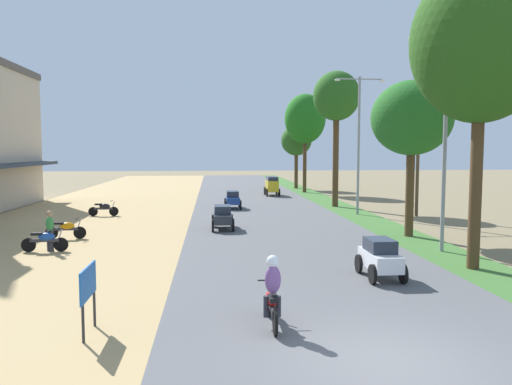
{
  "coord_description": "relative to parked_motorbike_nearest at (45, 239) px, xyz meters",
  "views": [
    {
      "loc": [
        -3.26,
        -8.75,
        4.05
      ],
      "look_at": [
        -0.89,
        17.91,
        1.77
      ],
      "focal_mm": 34.82,
      "sensor_mm": 36.0,
      "label": 1
    }
  ],
  "objects": [
    {
      "name": "pedestrian_on_shoulder",
      "position": [
        0.15,
        0.09,
        0.41
      ],
      "size": [
        0.43,
        0.39,
        1.62
      ],
      "color": "#33333D",
      "rests_on": "dirt_shoulder"
    },
    {
      "name": "ground_plane",
      "position": [
        9.82,
        -11.2,
        -0.55
      ],
      "size": [
        180.0,
        180.0,
        0.0
      ],
      "primitive_type": "plane",
      "color": "#7A6B4C"
    },
    {
      "name": "median_tree_third",
      "position": [
        15.29,
        14.55,
        7.16
      ],
      "size": [
        3.28,
        3.28,
        9.52
      ],
      "color": "#4C351E",
      "rests_on": "median_strip"
    },
    {
      "name": "median_tree_second",
      "position": [
        15.7,
        2.23,
        4.94
      ],
      "size": [
        3.7,
        3.7,
        7.19
      ],
      "color": "#4C351E",
      "rests_on": "median_strip"
    },
    {
      "name": "motorbike_ahead_second",
      "position": [
        7.89,
        -9.11,
        0.3
      ],
      "size": [
        0.54,
        1.8,
        1.66
      ],
      "color": "black",
      "rests_on": "road_strip"
    },
    {
      "name": "parked_motorbike_nearest",
      "position": [
        0.0,
        0.0,
        0.0
      ],
      "size": [
        1.8,
        0.54,
        0.94
      ],
      "color": "black",
      "rests_on": "dirt_shoulder"
    },
    {
      "name": "road_strip",
      "position": [
        9.82,
        -11.2,
        -0.51
      ],
      "size": [
        9.0,
        140.0,
        0.08
      ],
      "primitive_type": "cube",
      "color": "#565659",
      "rests_on": "ground"
    },
    {
      "name": "parked_motorbike_second",
      "position": [
        -0.01,
        2.84,
        0.0
      ],
      "size": [
        1.8,
        0.54,
        0.94
      ],
      "color": "black",
      "rests_on": "dirt_shoulder"
    },
    {
      "name": "streetlamp_mid",
      "position": [
        15.62,
        10.19,
        4.36
      ],
      "size": [
        3.16,
        0.2,
        8.5
      ],
      "color": "gray",
      "rests_on": "median_strip"
    },
    {
      "name": "car_hatchback_white",
      "position": [
        11.75,
        -5.14,
        0.19
      ],
      "size": [
        1.04,
        2.0,
        1.23
      ],
      "color": "silver",
      "rests_on": "road_strip"
    },
    {
      "name": "car_sedan_blue",
      "position": [
        7.96,
        13.86,
        0.19
      ],
      "size": [
        1.1,
        2.26,
        1.19
      ],
      "color": "navy",
      "rests_on": "road_strip"
    },
    {
      "name": "streetlamp_near",
      "position": [
        15.62,
        -1.26,
        4.34
      ],
      "size": [
        3.16,
        0.2,
        8.47
      ],
      "color": "gray",
      "rests_on": "median_strip"
    },
    {
      "name": "parked_motorbike_third",
      "position": [
        -0.01,
        10.73,
        0.0
      ],
      "size": [
        1.8,
        0.54,
        0.94
      ],
      "color": "black",
      "rests_on": "dirt_shoulder"
    },
    {
      "name": "utility_pole_near",
      "position": [
        19.1,
        9.4,
        3.83
      ],
      "size": [
        1.8,
        0.2,
        8.38
      ],
      "color": "brown",
      "rests_on": "ground"
    },
    {
      "name": "median_tree_fourth",
      "position": [
        15.35,
        26.6,
        6.43
      ],
      "size": [
        3.86,
        3.86,
        9.3
      ],
      "color": "#4C351E",
      "rests_on": "median_strip"
    },
    {
      "name": "median_tree_fifth",
      "position": [
        15.39,
        31.6,
        4.47
      ],
      "size": [
        3.19,
        3.19,
        6.59
      ],
      "color": "#4C351E",
      "rests_on": "median_strip"
    },
    {
      "name": "median_tree_nearest",
      "position": [
        15.35,
        -4.13,
        6.99
      ],
      "size": [
        4.54,
        4.54,
        10.17
      ],
      "color": "#4C351E",
      "rests_on": "median_strip"
    },
    {
      "name": "car_sedan_charcoal",
      "position": [
        7.08,
        4.96,
        0.19
      ],
      "size": [
        1.1,
        2.26,
        1.19
      ],
      "color": "#282D33",
      "rests_on": "road_strip"
    },
    {
      "name": "car_van_yellow",
      "position": [
        11.81,
        23.31,
        0.47
      ],
      "size": [
        1.19,
        2.41,
        1.67
      ],
      "color": "gold",
      "rests_on": "road_strip"
    },
    {
      "name": "street_signboard",
      "position": [
        3.87,
        -9.17,
        0.55
      ],
      "size": [
        0.06,
        1.3,
        1.5
      ],
      "color": "#262628",
      "rests_on": "dirt_shoulder"
    }
  ]
}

